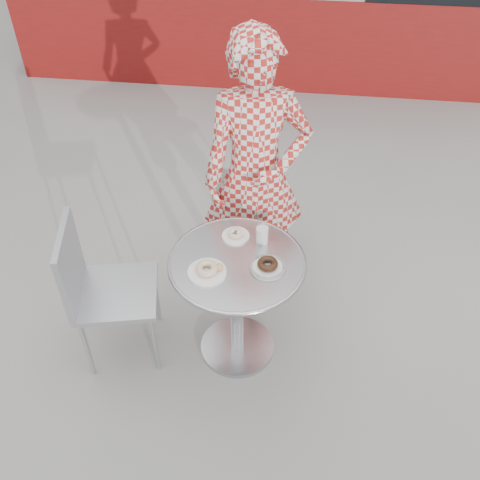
# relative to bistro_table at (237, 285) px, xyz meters

# --- Properties ---
(ground) EXTENTS (60.00, 60.00, 0.00)m
(ground) POSITION_rel_bistro_table_xyz_m (0.01, 0.02, -0.58)
(ground) COLOR #A09E99
(ground) RESTS_ON ground
(bistro_table) EXTENTS (0.76, 0.76, 0.77)m
(bistro_table) POSITION_rel_bistro_table_xyz_m (0.00, 0.00, 0.00)
(bistro_table) COLOR silver
(bistro_table) RESTS_ON ground
(chair_far) EXTENTS (0.52, 0.52, 0.83)m
(chair_far) POSITION_rel_bistro_table_xyz_m (-0.02, 0.88, -0.32)
(chair_far) COLOR #A6A8AE
(chair_far) RESTS_ON ground
(chair_left) EXTENTS (0.55, 0.55, 0.96)m
(chair_left) POSITION_rel_bistro_table_xyz_m (-0.71, -0.07, -0.28)
(chair_left) COLOR #A6A8AE
(chair_left) RESTS_ON ground
(seated_person) EXTENTS (0.73, 0.56, 1.79)m
(seated_person) POSITION_rel_bistro_table_xyz_m (0.04, 0.62, 0.32)
(seated_person) COLOR #AE211A
(seated_person) RESTS_ON ground
(plate_far) EXTENTS (0.16, 0.16, 0.04)m
(plate_far) POSITION_rel_bistro_table_xyz_m (-0.03, 0.20, 0.20)
(plate_far) COLOR white
(plate_far) RESTS_ON bistro_table
(plate_near) EXTENTS (0.21, 0.21, 0.05)m
(plate_near) POSITION_rel_bistro_table_xyz_m (-0.14, -0.11, 0.21)
(plate_near) COLOR white
(plate_near) RESTS_ON bistro_table
(plate_checker) EXTENTS (0.19, 0.19, 0.05)m
(plate_checker) POSITION_rel_bistro_table_xyz_m (0.17, -0.03, 0.20)
(plate_checker) COLOR white
(plate_checker) RESTS_ON bistro_table
(milk_cup) EXTENTS (0.07, 0.07, 0.12)m
(milk_cup) POSITION_rel_bistro_table_xyz_m (0.12, 0.18, 0.24)
(milk_cup) COLOR white
(milk_cup) RESTS_ON bistro_table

